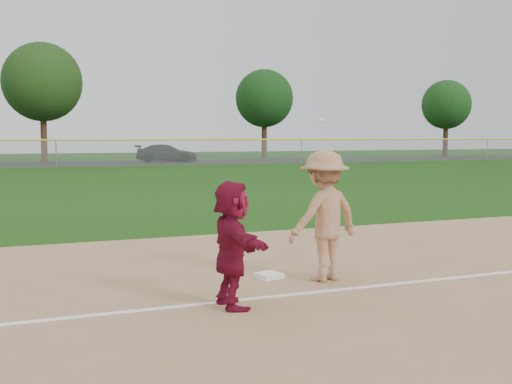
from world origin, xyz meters
name	(u,v)px	position (x,y,z in m)	size (l,w,h in m)	color
ground	(292,282)	(0.00, 0.00, 0.00)	(160.00, 160.00, 0.00)	#17420C
foul_line	(316,292)	(0.00, -0.80, 0.03)	(60.00, 0.10, 0.01)	white
parking_asphalt	(50,164)	(0.00, 46.00, 0.01)	(120.00, 10.00, 0.01)	black
first_base	(269,275)	(-0.26, 0.33, 0.06)	(0.36, 0.36, 0.08)	white
base_runner	(232,244)	(-1.40, -1.08, 0.86)	(1.57, 0.50, 1.69)	maroon
car_right	(167,153)	(9.85, 46.17, 0.78)	(2.16, 5.32, 1.54)	black
first_base_play	(324,216)	(0.49, -0.12, 1.04)	(1.47, 1.07, 2.54)	gray
outfield_fence	(56,140)	(0.00, 40.00, 1.96)	(110.00, 0.12, 110.00)	#999EA0
tree_2	(42,82)	(0.00, 51.50, 7.06)	(7.00, 7.00, 10.58)	#382114
tree_3	(264,99)	(22.00, 52.80, 6.16)	(6.00, 6.00, 9.19)	#342013
tree_4	(446,105)	(44.00, 51.20, 5.85)	(5.60, 5.60, 8.67)	#341E13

